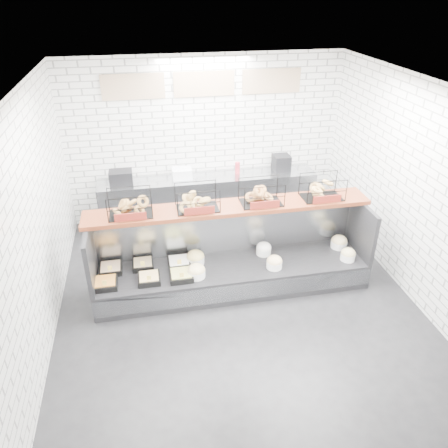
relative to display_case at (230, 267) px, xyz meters
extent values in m
plane|color=black|center=(0.02, -0.34, -0.33)|extent=(5.50, 5.50, 0.00)
cube|color=white|center=(0.02, 2.41, 1.17)|extent=(5.00, 0.02, 3.00)
cube|color=white|center=(-2.48, -0.34, 1.17)|extent=(0.02, 5.50, 3.00)
cube|color=white|center=(2.52, -0.34, 1.17)|extent=(0.02, 5.50, 3.00)
cube|color=white|center=(0.02, -0.34, 2.67)|extent=(5.00, 5.50, 0.02)
cube|color=#CEB18F|center=(-1.18, 2.38, 2.17)|extent=(1.05, 0.03, 0.42)
cube|color=#CEB18F|center=(0.02, 2.38, 2.17)|extent=(1.05, 0.03, 0.42)
cube|color=#CEB18F|center=(1.22, 2.38, 2.17)|extent=(1.05, 0.03, 0.42)
cube|color=black|center=(0.02, -0.04, -0.13)|extent=(4.00, 0.90, 0.40)
cube|color=#93969B|center=(0.02, -0.48, -0.11)|extent=(4.00, 0.03, 0.28)
cube|color=#93969B|center=(0.02, 0.37, 0.47)|extent=(4.00, 0.08, 0.80)
cube|color=black|center=(-1.95, -0.04, 0.47)|extent=(0.06, 0.90, 0.80)
cube|color=black|center=(1.99, -0.04, 0.47)|extent=(0.06, 0.90, 0.80)
cube|color=black|center=(-1.79, -0.22, 0.11)|extent=(0.32, 0.32, 0.08)
cube|color=orange|center=(-1.79, -0.22, 0.15)|extent=(0.27, 0.27, 0.04)
cube|color=#F7D356|center=(-1.79, -0.33, 0.20)|extent=(0.06, 0.01, 0.08)
cube|color=black|center=(-1.73, 0.12, 0.11)|extent=(0.32, 0.32, 0.08)
cube|color=#D7AE84|center=(-1.73, 0.12, 0.15)|extent=(0.27, 0.27, 0.04)
cube|color=#F7D356|center=(-1.73, 0.01, 0.20)|extent=(0.06, 0.01, 0.08)
cube|color=black|center=(-1.20, -0.22, 0.11)|extent=(0.30, 0.30, 0.08)
cube|color=#DDB971|center=(-1.20, -0.22, 0.15)|extent=(0.26, 0.26, 0.04)
cube|color=#F7D356|center=(-1.20, -0.33, 0.20)|extent=(0.06, 0.01, 0.08)
cube|color=black|center=(-1.27, 0.14, 0.11)|extent=(0.30, 0.30, 0.08)
cube|color=tan|center=(-1.27, 0.14, 0.15)|extent=(0.25, 0.25, 0.04)
cube|color=#F7D356|center=(-1.27, 0.04, 0.20)|extent=(0.06, 0.01, 0.08)
cube|color=black|center=(-0.76, -0.24, 0.11)|extent=(0.32, 0.32, 0.08)
cube|color=#C6C465|center=(-0.76, -0.24, 0.15)|extent=(0.28, 0.28, 0.04)
cube|color=#F7D356|center=(-0.76, -0.35, 0.20)|extent=(0.06, 0.01, 0.08)
cube|color=black|center=(-0.76, 0.09, 0.11)|extent=(0.32, 0.32, 0.08)
cube|color=white|center=(-0.76, 0.09, 0.15)|extent=(0.27, 0.27, 0.04)
cube|color=#F7D356|center=(-0.76, -0.03, 0.20)|extent=(0.06, 0.01, 0.08)
cylinder|color=white|center=(-0.54, -0.24, 0.13)|extent=(0.25, 0.25, 0.11)
ellipsoid|color=#D9C185|center=(-0.54, -0.24, 0.19)|extent=(0.25, 0.25, 0.17)
cylinder|color=white|center=(-0.51, 0.10, 0.13)|extent=(0.26, 0.26, 0.11)
ellipsoid|color=#D7C26E|center=(-0.51, 0.10, 0.19)|extent=(0.26, 0.26, 0.18)
cylinder|color=white|center=(0.60, -0.24, 0.13)|extent=(0.23, 0.23, 0.11)
ellipsoid|color=#DCBB87|center=(0.60, -0.24, 0.19)|extent=(0.23, 0.23, 0.16)
cylinder|color=white|center=(0.55, 0.14, 0.13)|extent=(0.23, 0.23, 0.11)
ellipsoid|color=white|center=(0.55, 0.14, 0.19)|extent=(0.23, 0.23, 0.16)
cylinder|color=white|center=(1.74, -0.25, 0.13)|extent=(0.22, 0.22, 0.11)
ellipsoid|color=tan|center=(1.74, -0.25, 0.19)|extent=(0.21, 0.21, 0.15)
cylinder|color=white|center=(1.75, 0.10, 0.13)|extent=(0.25, 0.25, 0.11)
ellipsoid|color=#D7BE84|center=(1.75, 0.10, 0.19)|extent=(0.25, 0.25, 0.17)
cube|color=#4E1F10|center=(0.02, 0.18, 0.90)|extent=(4.10, 0.50, 0.06)
cube|color=black|center=(-1.36, 0.18, 1.10)|extent=(0.60, 0.38, 0.34)
cube|color=maroon|center=(-1.36, -0.03, 1.00)|extent=(0.42, 0.02, 0.11)
cube|color=black|center=(-0.44, 0.18, 1.10)|extent=(0.60, 0.38, 0.34)
cube|color=maroon|center=(-0.44, -0.03, 1.00)|extent=(0.42, 0.02, 0.11)
cube|color=black|center=(0.48, 0.18, 1.10)|extent=(0.60, 0.38, 0.34)
cube|color=maroon|center=(0.48, -0.03, 1.00)|extent=(0.42, 0.02, 0.11)
cube|color=black|center=(1.40, 0.18, 1.10)|extent=(0.60, 0.38, 0.34)
cube|color=maroon|center=(1.40, -0.03, 1.00)|extent=(0.42, 0.02, 0.11)
cube|color=#93969B|center=(0.02, 2.09, 0.12)|extent=(4.00, 0.60, 0.90)
cube|color=black|center=(-1.54, 2.08, 0.69)|extent=(0.40, 0.30, 0.24)
cube|color=silver|center=(-0.46, 2.12, 0.66)|extent=(0.35, 0.28, 0.18)
cylinder|color=#BE2F3B|center=(0.57, 2.13, 0.68)|extent=(0.09, 0.09, 0.22)
cube|color=black|center=(1.41, 2.12, 0.72)|extent=(0.30, 0.30, 0.30)
camera|label=1|loc=(-1.12, -5.23, 3.76)|focal=35.00mm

